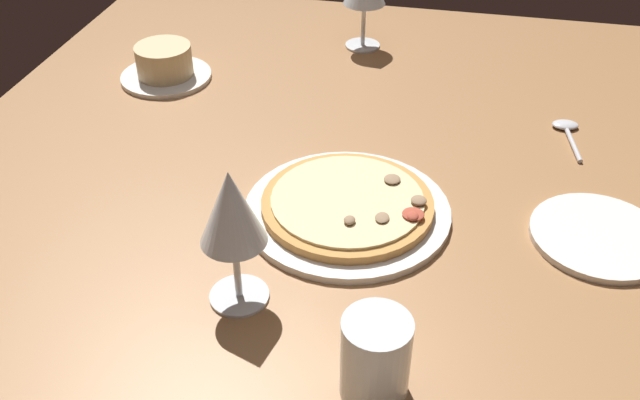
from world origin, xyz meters
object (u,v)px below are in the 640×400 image
object	(u,v)px
side_plate	(599,236)
ramekin_on_saucer	(165,65)
pizza_main	(348,207)
spoon	(567,130)
water_glass	(375,361)
wine_glass_near	(232,213)

from	to	relation	value
side_plate	ramekin_on_saucer	bearing A→B (deg)	66.94
pizza_main	spoon	world-z (taller)	pizza_main
pizza_main	ramekin_on_saucer	bearing A→B (deg)	50.43
ramekin_on_saucer	side_plate	size ratio (longest dim) A/B	0.91
water_glass	spoon	distance (cm)	58.06
pizza_main	wine_glass_near	xyz separation A→B (cm)	(-17.43, 9.13, 10.84)
ramekin_on_saucer	wine_glass_near	world-z (taller)	wine_glass_near
wine_glass_near	spoon	bearing A→B (deg)	-40.68
ramekin_on_saucer	spoon	distance (cm)	66.50
pizza_main	water_glass	bearing A→B (deg)	-164.42
wine_glass_near	water_glass	size ratio (longest dim) A/B	1.85
side_plate	spoon	bearing A→B (deg)	5.18
water_glass	side_plate	distance (cm)	37.34
pizza_main	spoon	bearing A→B (deg)	-47.13
spoon	ramekin_on_saucer	bearing A→B (deg)	86.58
spoon	side_plate	bearing A→B (deg)	-174.82
ramekin_on_saucer	water_glass	bearing A→B (deg)	-142.17
pizza_main	side_plate	bearing A→B (deg)	-86.98
side_plate	spoon	distance (cm)	25.36
pizza_main	spoon	distance (cm)	39.56
side_plate	water_glass	bearing A→B (deg)	140.21
ramekin_on_saucer	spoon	xyz separation A→B (cm)	(-3.96, -66.35, -2.07)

